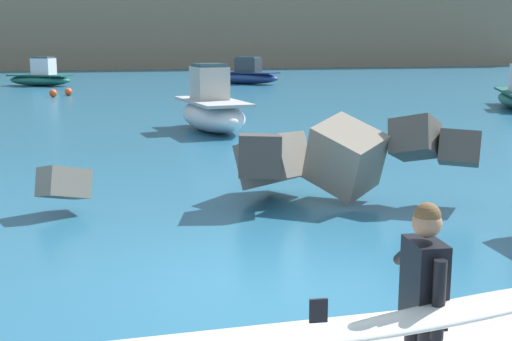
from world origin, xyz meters
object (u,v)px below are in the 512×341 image
at_px(mooring_buoy_middle, 68,92).
at_px(boat_near_right, 41,77).
at_px(surfer_with_board, 434,309).
at_px(boat_near_left, 244,75).
at_px(boat_near_centre, 212,109).
at_px(mooring_buoy_inner, 53,93).

bearing_deg(mooring_buoy_middle, boat_near_right, 102.48).
relative_size(surfer_with_board, boat_near_left, 0.40).
height_order(boat_near_centre, mooring_buoy_inner, boat_near_centre).
bearing_deg(surfer_with_board, mooring_buoy_inner, 96.52).
bearing_deg(boat_near_right, mooring_buoy_middle, -77.52).
distance_m(boat_near_left, boat_near_right, 14.24).
relative_size(boat_near_left, mooring_buoy_middle, 12.17).
xyz_separation_m(boat_near_centre, mooring_buoy_middle, (-5.18, 17.06, -0.53)).
relative_size(surfer_with_board, boat_near_right, 0.43).
height_order(surfer_with_board, boat_near_left, surfer_with_board).
height_order(boat_near_left, mooring_buoy_middle, boat_near_left).
distance_m(boat_near_centre, mooring_buoy_inner, 17.29).
bearing_deg(mooring_buoy_inner, mooring_buoy_middle, 46.22).
bearing_deg(mooring_buoy_inner, boat_near_centre, -69.72).
relative_size(surfer_with_board, boat_near_centre, 0.46).
height_order(boat_near_centre, mooring_buoy_middle, boat_near_centre).
height_order(boat_near_left, mooring_buoy_inner, boat_near_left).
relative_size(boat_near_left, boat_near_right, 1.09).
distance_m(mooring_buoy_inner, mooring_buoy_middle, 1.17).
height_order(surfer_with_board, boat_near_right, surfer_with_board).
bearing_deg(boat_near_centre, mooring_buoy_middle, 106.90).
xyz_separation_m(boat_near_centre, boat_near_right, (-7.19, 26.15, -0.14)).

